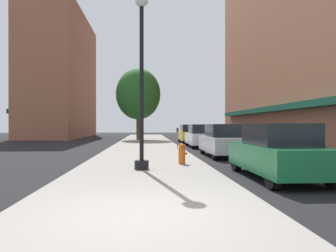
# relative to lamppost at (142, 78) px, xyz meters

# --- Properties ---
(ground_plane) EXTENTS (90.00, 90.00, 0.00)m
(ground_plane) POSITION_rel_lamppost_xyz_m (4.08, 12.59, -3.20)
(ground_plane) COLOR black
(sidewalk_slab) EXTENTS (4.80, 50.00, 0.12)m
(sidewalk_slab) POSITION_rel_lamppost_xyz_m (0.08, 13.59, -3.14)
(sidewalk_slab) COLOR gray
(sidewalk_slab) RESTS_ON ground
(building_far_background) EXTENTS (6.80, 18.00, 16.01)m
(building_far_background) POSITION_rel_lamppost_xyz_m (-10.94, 31.59, 4.78)
(building_far_background) COLOR #9E6047
(building_far_background) RESTS_ON ground
(lamppost) EXTENTS (0.48, 0.48, 5.90)m
(lamppost) POSITION_rel_lamppost_xyz_m (0.00, 0.00, 0.00)
(lamppost) COLOR black
(lamppost) RESTS_ON sidewalk_slab
(fire_hydrant) EXTENTS (0.33, 0.26, 0.79)m
(fire_hydrant) POSITION_rel_lamppost_xyz_m (1.52, 1.38, -2.68)
(fire_hydrant) COLOR #E05614
(fire_hydrant) RESTS_ON sidewalk_slab
(parking_meter_near) EXTENTS (0.14, 0.09, 1.31)m
(parking_meter_near) POSITION_rel_lamppost_xyz_m (2.13, 9.28, -2.25)
(parking_meter_near) COLOR slate
(parking_meter_near) RESTS_ON sidewalk_slab
(tree_near) EXTENTS (4.57, 4.57, 7.32)m
(tree_near) POSITION_rel_lamppost_xyz_m (-0.69, 21.97, 1.60)
(tree_near) COLOR #4C3823
(tree_near) RESTS_ON sidewalk_slab
(car_green) EXTENTS (1.80, 4.30, 1.66)m
(car_green) POSITION_rel_lamppost_xyz_m (4.08, -1.45, -2.39)
(car_green) COLOR black
(car_green) RESTS_ON ground
(car_silver) EXTENTS (1.80, 4.30, 1.66)m
(car_silver) POSITION_rel_lamppost_xyz_m (4.08, 5.16, -2.39)
(car_silver) COLOR black
(car_silver) RESTS_ON ground
(car_white) EXTENTS (1.80, 4.30, 1.66)m
(car_white) POSITION_rel_lamppost_xyz_m (4.08, 11.98, -2.39)
(car_white) COLOR black
(car_white) RESTS_ON ground
(car_yellow) EXTENTS (1.80, 4.30, 1.66)m
(car_yellow) POSITION_rel_lamppost_xyz_m (4.08, 17.78, -2.39)
(car_yellow) COLOR black
(car_yellow) RESTS_ON ground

